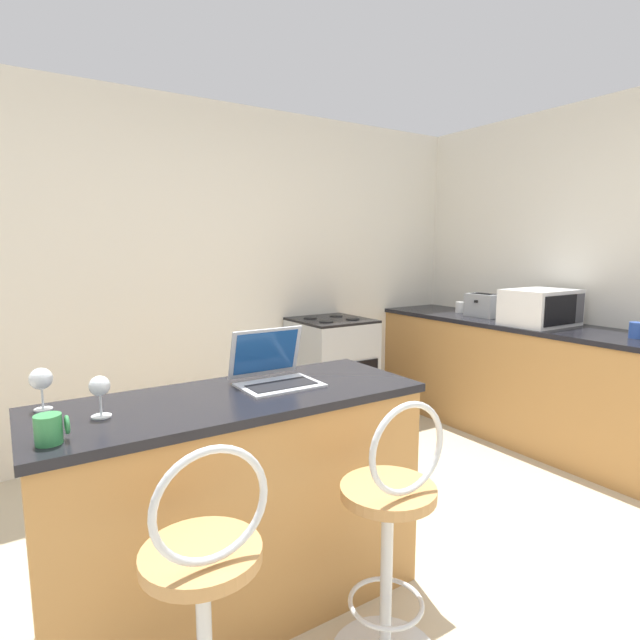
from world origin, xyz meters
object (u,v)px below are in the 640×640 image
toaster (483,305)px  wine_glass_short (41,380)px  laptop (274,370)px  stove_range (331,374)px  bar_stool_far (390,543)px  bar_stool_near (206,619)px  mug_green (50,429)px  mug_white (460,307)px  wine_glass_tall (100,388)px  mug_blue (637,330)px  microwave (541,307)px

toaster → wine_glass_short: 3.44m
laptop → stove_range: (1.32, 1.51, -0.52)m
bar_stool_far → toaster: 2.88m
bar_stool_near → bar_stool_far: bearing=0.0°
bar_stool_far → mug_green: bearing=158.4°
stove_range → mug_white: 1.35m
toaster → bar_stool_near: bearing=-152.9°
bar_stool_near → stove_range: (1.87, 2.14, -0.01)m
bar_stool_far → mug_green: (-1.00, 0.40, 0.50)m
wine_glass_tall → mug_white: size_ratio=1.50×
toaster → wine_glass_short: toaster is taller
stove_range → mug_blue: (1.17, -1.81, 0.52)m
bar_stool_far → microwave: bearing=23.2°
microwave → wine_glass_tall: size_ratio=3.70×
bar_stool_near → wine_glass_short: wine_glass_short is taller
wine_glass_short → wine_glass_tall: 0.25m
microwave → mug_green: bearing=-169.7°
laptop → wine_glass_short: bearing=171.3°
microwave → mug_white: microwave is taller
microwave → wine_glass_short: size_ratio=3.47×
bar_stool_near → mug_white: bearing=30.9°
stove_range → wine_glass_short: 2.65m
bar_stool_near → stove_range: 2.84m
stove_range → mug_white: (1.21, -0.29, 0.51)m
wine_glass_tall → bar_stool_far: bearing=-34.4°
laptop → stove_range: bearing=48.7°
microwave → wine_glass_tall: bearing=-172.2°
bar_stool_far → mug_white: bearing=37.5°
wine_glass_short → wine_glass_tall: (0.16, -0.20, -0.01)m
mug_white → mug_green: (-3.40, -1.45, -0.00)m
bar_stool_near → mug_blue: bearing=6.2°
toaster → mug_green: bearing=-161.0°
stove_range → bar_stool_near: bearing=-131.2°
wine_glass_short → bar_stool_near: bearing=-67.5°
stove_range → wine_glass_tall: (-2.02, -1.57, 0.57)m
toaster → mug_white: bearing=81.0°
bar_stool_near → wine_glass_tall: (-0.15, 0.57, 0.56)m
laptop → mug_white: laptop is taller
bar_stool_near → microwave: microwave is taller
laptop → toaster: size_ratio=1.19×
bar_stool_far → mug_blue: (2.36, 0.33, 0.51)m
bar_stool_near → mug_green: (-0.32, 0.40, 0.50)m
microwave → wine_glass_tall: microwave is taller
microwave → wine_glass_tall: (-3.17, -0.43, -0.03)m
toaster → wine_glass_tall: (-3.19, -0.98, 0.01)m
wine_glass_tall → mug_white: (3.23, 1.27, -0.05)m
bar_stool_far → stove_range: size_ratio=1.08×
microwave → bar_stool_near: bearing=-161.6°
mug_white → mug_blue: bearing=-91.4°
laptop → mug_green: bearing=-165.0°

